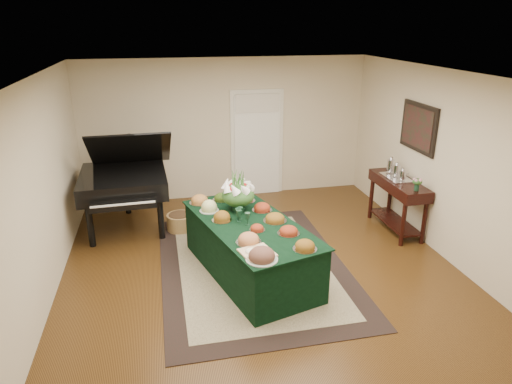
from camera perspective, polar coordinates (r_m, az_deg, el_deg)
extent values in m
plane|color=black|center=(6.64, 0.56, -9.41)|extent=(6.00, 6.00, 0.00)
cube|color=black|center=(6.67, -0.38, -9.23)|extent=(2.60, 3.64, 0.01)
cube|color=#BBB08C|center=(6.66, -0.38, -9.17)|extent=(2.08, 3.12, 0.01)
cube|color=silver|center=(9.07, 0.11, 6.14)|extent=(1.05, 0.04, 2.10)
cube|color=white|center=(9.07, 0.14, 5.80)|extent=(0.90, 0.06, 2.00)
cube|color=black|center=(6.32, -0.76, -7.13)|extent=(1.61, 2.46, 0.76)
cube|color=black|center=(6.15, -0.77, -3.93)|extent=(1.68, 2.53, 0.02)
cylinder|color=silver|center=(7.10, -2.38, -0.32)|extent=(0.25, 0.25, 0.01)
ellipsoid|color=#CC7C49|center=(7.08, -2.38, 0.06)|extent=(0.21, 0.21, 0.09)
cylinder|color=silver|center=(6.21, -4.28, -3.54)|extent=(0.28, 0.28, 0.01)
ellipsoid|color=brown|center=(6.19, -4.29, -3.09)|extent=(0.23, 0.23, 0.10)
cylinder|color=silver|center=(5.92, 0.13, -4.78)|extent=(0.21, 0.21, 0.01)
ellipsoid|color=maroon|center=(5.90, 0.13, -4.49)|extent=(0.17, 0.17, 0.06)
cylinder|color=silver|center=(6.86, -1.23, -1.10)|extent=(0.27, 0.27, 0.01)
ellipsoid|color=brown|center=(6.83, -1.23, -0.57)|extent=(0.22, 0.22, 0.12)
cylinder|color=silver|center=(5.85, 4.10, -5.16)|extent=(0.29, 0.29, 0.01)
ellipsoid|color=maroon|center=(5.83, 4.11, -4.81)|extent=(0.24, 0.24, 0.07)
cylinder|color=silver|center=(5.48, 6.13, -7.09)|extent=(0.29, 0.29, 0.01)
ellipsoid|color=brown|center=(5.46, 6.15, -6.65)|extent=(0.24, 0.24, 0.08)
cylinder|color=silver|center=(6.19, 2.38, -3.60)|extent=(0.32, 0.32, 0.01)
ellipsoid|color=brown|center=(6.17, 2.39, -3.23)|extent=(0.26, 0.26, 0.08)
cylinder|color=#A8B2A8|center=(5.23, 0.73, -8.41)|extent=(0.37, 0.37, 0.01)
ellipsoid|color=brown|center=(5.20, 0.73, -7.83)|extent=(0.31, 0.31, 0.11)
cylinder|color=#A8B2A8|center=(6.54, -5.86, -2.33)|extent=(0.28, 0.28, 0.01)
ellipsoid|color=#F4F99C|center=(6.51, -5.88, -1.82)|extent=(0.23, 0.23, 0.12)
cylinder|color=silver|center=(6.91, -4.28, -0.97)|extent=(0.29, 0.29, 0.01)
ellipsoid|color=#375515|center=(6.90, -4.29, -0.64)|extent=(0.23, 0.23, 0.07)
cylinder|color=silver|center=(6.52, 0.76, -2.27)|extent=(0.29, 0.29, 0.01)
ellipsoid|color=maroon|center=(6.51, 0.77, -1.91)|extent=(0.24, 0.24, 0.08)
cylinder|color=silver|center=(6.84, -7.06, -1.32)|extent=(0.31, 0.31, 0.01)
ellipsoid|color=#BA7736|center=(6.82, -7.08, -0.94)|extent=(0.25, 0.25, 0.09)
cylinder|color=silver|center=(5.61, -0.93, -6.30)|extent=(0.32, 0.32, 0.01)
ellipsoid|color=#CC7C49|center=(5.58, -0.93, -5.84)|extent=(0.26, 0.26, 0.09)
cube|color=tan|center=(5.36, 0.14, -7.60)|extent=(0.45, 0.45, 0.02)
ellipsoid|color=white|center=(5.34, -0.63, -7.10)|extent=(0.14, 0.14, 0.08)
ellipsoid|color=white|center=(5.42, 0.60, -6.74)|extent=(0.12, 0.12, 0.07)
cube|color=orange|center=(5.30, 1.03, -7.50)|extent=(0.11, 0.11, 0.05)
cylinder|color=#143321|center=(6.51, -2.23, -1.52)|extent=(0.18, 0.18, 0.18)
ellipsoid|color=#2D5A24|center=(6.46, -2.24, -0.45)|extent=(0.46, 0.46, 0.30)
cylinder|color=black|center=(7.53, -20.00, -4.03)|extent=(0.10, 0.10, 0.69)
cylinder|color=black|center=(7.48, -11.80, -3.32)|extent=(0.10, 0.10, 0.69)
cylinder|color=black|center=(8.62, -15.85, -0.42)|extent=(0.10, 0.10, 0.69)
cube|color=black|center=(7.86, -16.22, 1.30)|extent=(1.43, 1.52, 0.29)
cube|color=black|center=(7.11, -16.23, -1.59)|extent=(0.99, 0.26, 0.10)
cube|color=black|center=(7.85, -15.47, 5.17)|extent=(1.36, 1.11, 0.76)
cylinder|color=olive|center=(7.81, -9.46, -3.75)|extent=(0.44, 0.44, 0.28)
cylinder|color=black|center=(7.44, 17.90, -3.92)|extent=(0.07, 0.07, 0.71)
cylinder|color=black|center=(7.62, 20.26, -3.63)|extent=(0.07, 0.07, 0.71)
cylinder|color=black|center=(8.34, 14.20, -0.85)|extent=(0.07, 0.07, 0.71)
cylinder|color=black|center=(8.50, 16.38, -0.66)|extent=(0.07, 0.07, 0.71)
cube|color=black|center=(7.81, 17.43, 0.84)|extent=(0.45, 1.32, 0.18)
cube|color=black|center=(8.05, 16.94, -3.54)|extent=(0.38, 1.16, 0.03)
cube|color=silver|center=(7.87, 17.14, 1.77)|extent=(0.34, 0.58, 0.02)
cylinder|color=#143321|center=(7.36, 19.44, 0.57)|extent=(0.07, 0.07, 0.11)
ellipsoid|color=pink|center=(7.33, 19.53, 1.30)|extent=(0.16, 0.16, 0.11)
cube|color=black|center=(7.68, 19.67, 7.61)|extent=(0.04, 0.95, 0.75)
cube|color=#48131A|center=(7.66, 19.50, 7.61)|extent=(0.01, 0.82, 0.62)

